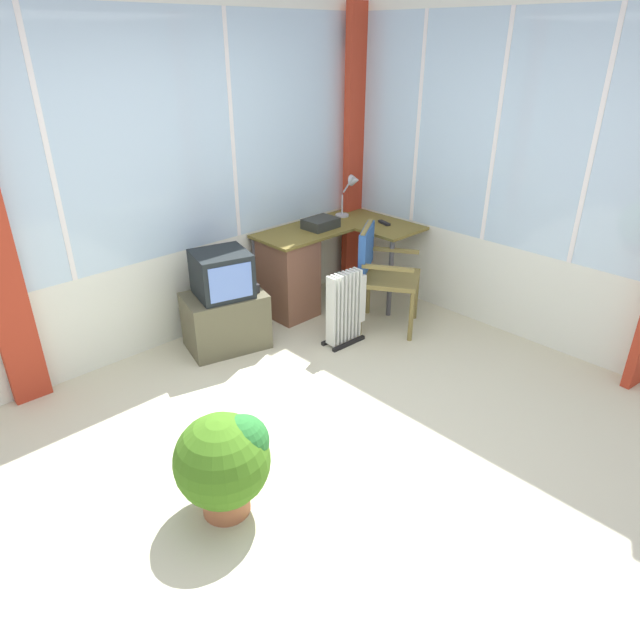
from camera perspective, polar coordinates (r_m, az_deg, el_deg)
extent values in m
cube|color=beige|center=(3.69, 1.43, -12.89)|extent=(5.37, 4.85, 0.06)
cube|color=silver|center=(4.83, -15.15, 2.22)|extent=(4.37, 0.06, 0.77)
cube|color=silver|center=(4.48, -17.16, 17.12)|extent=(4.29, 0.06, 1.77)
cube|color=white|center=(4.20, -26.19, 15.04)|extent=(0.04, 0.07, 1.77)
cube|color=white|center=(4.85, -9.21, 18.60)|extent=(0.04, 0.07, 1.77)
cube|color=silver|center=(5.07, 19.52, 2.74)|extent=(0.06, 3.85, 0.77)
cube|color=silver|center=(4.73, 21.96, 16.88)|extent=(0.06, 3.77, 1.77)
cube|color=white|center=(4.58, 26.38, 15.80)|extent=(0.07, 0.04, 1.77)
cube|color=white|center=(4.90, 17.79, 17.81)|extent=(0.07, 0.04, 1.77)
cube|color=white|center=(5.31, 10.25, 19.24)|extent=(0.07, 0.04, 1.77)
cube|color=#B13620|center=(5.69, 3.53, 16.58)|extent=(0.25, 0.08, 2.62)
cube|color=brown|center=(5.28, 0.28, 9.50)|extent=(1.37, 0.52, 0.02)
cube|color=brown|center=(5.27, 7.40, 9.22)|extent=(0.52, 0.46, 0.02)
cube|color=brown|center=(5.13, -3.38, 4.34)|extent=(0.40, 0.48, 0.72)
cylinder|color=#4C4C51|center=(5.13, 7.19, 4.20)|extent=(0.04, 0.04, 0.73)
cylinder|color=#4C4C51|center=(5.18, -6.56, 4.49)|extent=(0.04, 0.04, 0.73)
cylinder|color=#B2B7BC|center=(5.58, 2.27, 10.66)|extent=(0.13, 0.13, 0.02)
cylinder|color=#B2B7BC|center=(5.55, 2.29, 11.71)|extent=(0.02, 0.02, 0.19)
cylinder|color=#B2B7BC|center=(5.52, 2.93, 13.68)|extent=(0.05, 0.12, 0.17)
cone|color=#B2B7BC|center=(5.52, 3.62, 14.07)|extent=(0.12, 0.12, 0.12)
cube|color=black|center=(5.36, 6.58, 9.84)|extent=(0.08, 0.16, 0.02)
cube|color=#2B2D28|center=(5.20, 0.06, 9.87)|extent=(0.31, 0.24, 0.09)
cylinder|color=olive|center=(4.76, 9.31, 0.30)|extent=(0.04, 0.04, 0.44)
cylinder|color=olive|center=(5.16, 9.78, 2.43)|extent=(0.04, 0.04, 0.44)
cylinder|color=olive|center=(4.81, 4.09, 0.87)|extent=(0.04, 0.04, 0.44)
cylinder|color=olive|center=(5.20, 4.96, 2.94)|extent=(0.04, 0.04, 0.44)
cube|color=olive|center=(4.88, 7.20, 4.25)|extent=(0.66, 0.66, 0.04)
cube|color=olive|center=(4.82, 4.75, 7.09)|extent=(0.38, 0.26, 0.43)
cube|color=#2A5192|center=(4.81, 4.76, 7.34)|extent=(0.42, 0.29, 0.36)
cube|color=olive|center=(4.61, 6.97, 5.29)|extent=(0.26, 0.39, 0.03)
cube|color=olive|center=(5.02, 7.64, 7.08)|extent=(0.26, 0.39, 0.03)
cube|color=brown|center=(4.67, -9.61, -0.06)|extent=(0.73, 0.59, 0.47)
cube|color=black|center=(4.50, -10.02, 4.67)|extent=(0.51, 0.50, 0.36)
cube|color=#6185D7|center=(4.32, -9.11, 3.79)|extent=(0.33, 0.10, 0.28)
cube|color=#262628|center=(4.60, -8.19, 3.35)|extent=(0.31, 0.28, 0.07)
cube|color=silver|center=(4.53, 1.11, 0.81)|extent=(0.02, 0.10, 0.61)
cube|color=silver|center=(4.56, 1.50, 0.96)|extent=(0.02, 0.10, 0.61)
cube|color=silver|center=(4.58, 1.89, 1.12)|extent=(0.02, 0.10, 0.61)
cube|color=silver|center=(4.61, 2.27, 1.27)|extent=(0.02, 0.10, 0.61)
cube|color=silver|center=(4.64, 2.65, 1.41)|extent=(0.02, 0.10, 0.61)
cube|color=silver|center=(4.66, 3.02, 1.56)|extent=(0.02, 0.10, 0.61)
cube|color=silver|center=(4.69, 3.39, 1.70)|extent=(0.02, 0.10, 0.61)
cube|color=silver|center=(4.72, 3.76, 1.85)|extent=(0.02, 0.10, 0.61)
cube|color=black|center=(4.73, 2.97, -2.42)|extent=(0.35, 0.05, 0.03)
cube|color=black|center=(4.81, 1.81, -1.80)|extent=(0.35, 0.05, 0.03)
cube|color=silver|center=(4.73, 4.11, 2.31)|extent=(0.05, 0.09, 0.42)
cylinder|color=#A35E3B|center=(3.24, -9.58, -17.59)|extent=(0.26, 0.26, 0.15)
sphere|color=#3F721B|center=(3.06, -9.97, -13.98)|extent=(0.51, 0.51, 0.51)
sphere|color=#28732F|center=(3.00, -7.92, -12.15)|extent=(0.28, 0.28, 0.28)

